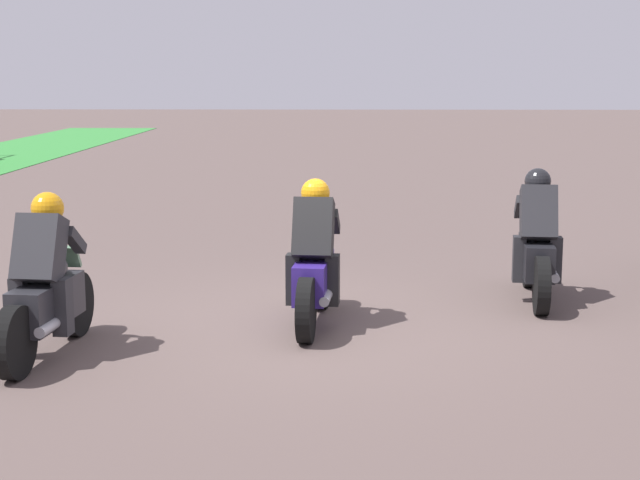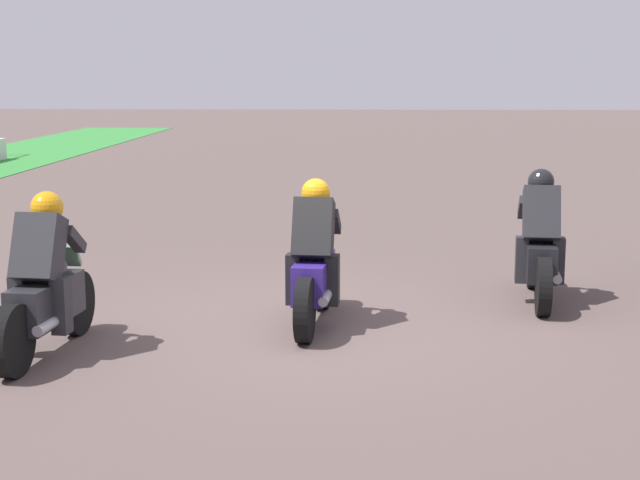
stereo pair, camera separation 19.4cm
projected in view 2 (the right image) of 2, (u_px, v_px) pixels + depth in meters
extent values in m
plane|color=brown|center=(313.00, 327.00, 9.98)|extent=(120.00, 120.00, 0.00)
cylinder|color=black|center=(534.00, 262.00, 11.74)|extent=(0.65, 0.20, 0.64)
cylinder|color=black|center=(543.00, 287.00, 10.37)|extent=(0.65, 0.20, 0.64)
cube|color=black|center=(539.00, 258.00, 11.02)|extent=(1.13, 0.43, 0.40)
ellipsoid|color=black|center=(539.00, 231.00, 11.07)|extent=(0.51, 0.35, 0.24)
cube|color=red|center=(543.00, 265.00, 10.52)|extent=(0.08, 0.17, 0.08)
cylinder|color=#A5A5AD|center=(556.00, 276.00, 10.68)|extent=(0.43, 0.14, 0.10)
cube|color=#242427|center=(541.00, 214.00, 10.84)|extent=(0.52, 0.45, 0.66)
sphere|color=black|center=(541.00, 182.00, 11.00)|extent=(0.33, 0.33, 0.30)
cube|color=gray|center=(537.00, 222.00, 11.45)|extent=(0.18, 0.27, 0.23)
cube|color=#242427|center=(522.00, 260.00, 10.94)|extent=(0.19, 0.16, 0.52)
cube|color=#242427|center=(558.00, 261.00, 10.88)|extent=(0.19, 0.16, 0.52)
cube|color=#242427|center=(523.00, 207.00, 11.23)|extent=(0.39, 0.14, 0.31)
cube|color=#242427|center=(555.00, 208.00, 11.18)|extent=(0.39, 0.14, 0.31)
cylinder|color=black|center=(323.00, 280.00, 10.71)|extent=(0.65, 0.19, 0.64)
cylinder|color=black|center=(305.00, 310.00, 9.35)|extent=(0.65, 0.19, 0.64)
cube|color=navy|center=(314.00, 277.00, 10.00)|extent=(1.12, 0.41, 0.40)
ellipsoid|color=navy|center=(316.00, 247.00, 10.05)|extent=(0.50, 0.34, 0.24)
cube|color=red|center=(307.00, 286.00, 9.50)|extent=(0.07, 0.16, 0.08)
cylinder|color=#A5A5AD|center=(326.00, 297.00, 9.66)|extent=(0.43, 0.14, 0.10)
cube|color=black|center=(313.00, 229.00, 9.81)|extent=(0.52, 0.44, 0.66)
sphere|color=orange|center=(316.00, 193.00, 9.97)|extent=(0.32, 0.32, 0.30)
cube|color=#666154|center=(320.00, 237.00, 10.43)|extent=(0.18, 0.27, 0.23)
cube|color=black|center=(293.00, 279.00, 9.91)|extent=(0.19, 0.15, 0.52)
cube|color=black|center=(332.00, 280.00, 9.86)|extent=(0.19, 0.15, 0.52)
cube|color=black|center=(301.00, 221.00, 10.20)|extent=(0.39, 0.13, 0.31)
cube|color=black|center=(335.00, 222.00, 10.16)|extent=(0.39, 0.13, 0.31)
cylinder|color=black|center=(76.00, 303.00, 9.64)|extent=(0.65, 0.21, 0.64)
cylinder|color=black|center=(13.00, 341.00, 8.28)|extent=(0.65, 0.21, 0.64)
cube|color=#252529|center=(46.00, 302.00, 8.93)|extent=(1.13, 0.43, 0.40)
ellipsoid|color=#252529|center=(49.00, 268.00, 8.97)|extent=(0.51, 0.35, 0.24)
cube|color=red|center=(21.00, 313.00, 8.43)|extent=(0.08, 0.17, 0.08)
cylinder|color=#A5A5AD|center=(47.00, 326.00, 8.59)|extent=(0.43, 0.14, 0.10)
cube|color=#28282C|center=(39.00, 248.00, 8.74)|extent=(0.52, 0.45, 0.66)
sphere|color=orange|center=(47.00, 207.00, 8.90)|extent=(0.33, 0.33, 0.30)
cube|color=#587E61|center=(66.00, 255.00, 9.36)|extent=(0.18, 0.27, 0.23)
cube|color=#28282C|center=(20.00, 304.00, 8.84)|extent=(0.19, 0.16, 0.52)
cube|color=#28282C|center=(61.00, 305.00, 8.78)|extent=(0.19, 0.16, 0.52)
cube|color=#28282C|center=(38.00, 238.00, 9.13)|extent=(0.39, 0.14, 0.31)
cube|color=#28282C|center=(74.00, 239.00, 9.08)|extent=(0.39, 0.14, 0.31)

